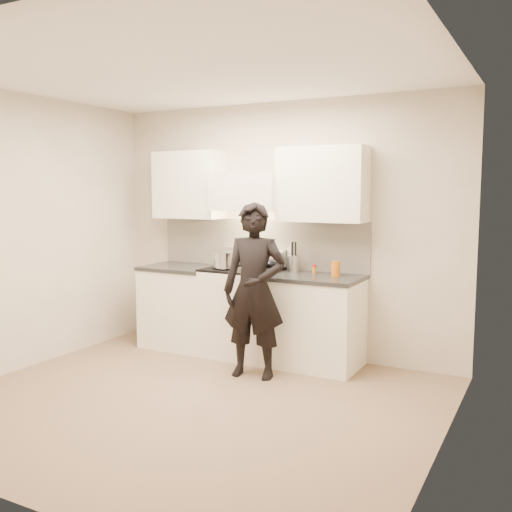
# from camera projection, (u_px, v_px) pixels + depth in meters

# --- Properties ---
(ground_plane) EXTENTS (4.00, 4.00, 0.00)m
(ground_plane) POSITION_uv_depth(u_px,v_px,m) (191.00, 402.00, 4.77)
(ground_plane) COLOR #7E624C
(room_shell) EXTENTS (4.04, 3.54, 2.70)m
(room_shell) POSITION_uv_depth(u_px,v_px,m) (207.00, 210.00, 4.94)
(room_shell) COLOR beige
(room_shell) RESTS_ON ground
(stove) EXTENTS (0.76, 0.65, 0.96)m
(stove) POSITION_uv_depth(u_px,v_px,m) (243.00, 311.00, 6.10)
(stove) COLOR white
(stove) RESTS_ON ground
(counter_right) EXTENTS (0.92, 0.67, 0.92)m
(counter_right) POSITION_uv_depth(u_px,v_px,m) (315.00, 321.00, 5.72)
(counter_right) COLOR white
(counter_right) RESTS_ON ground
(counter_left) EXTENTS (0.82, 0.67, 0.92)m
(counter_left) POSITION_uv_depth(u_px,v_px,m) (183.00, 306.00, 6.47)
(counter_left) COLOR white
(counter_left) RESTS_ON ground
(wok) EXTENTS (0.39, 0.47, 0.31)m
(wok) POSITION_uv_depth(u_px,v_px,m) (265.00, 257.00, 6.07)
(wok) COLOR #B4B4BE
(wok) RESTS_ON stove
(stock_pot) EXTENTS (0.35, 0.28, 0.17)m
(stock_pot) POSITION_uv_depth(u_px,v_px,m) (226.00, 260.00, 5.97)
(stock_pot) COLOR #B4B4BE
(stock_pot) RESTS_ON stove
(utensil_crock) EXTENTS (0.12, 0.12, 0.31)m
(utensil_crock) POSITION_uv_depth(u_px,v_px,m) (293.00, 262.00, 5.98)
(utensil_crock) COLOR #BABABA
(utensil_crock) RESTS_ON counter_right
(spice_jar) EXTENTS (0.04, 0.04, 0.09)m
(spice_jar) POSITION_uv_depth(u_px,v_px,m) (314.00, 269.00, 5.85)
(spice_jar) COLOR orange
(spice_jar) RESTS_ON counter_right
(oil_glass) EXTENTS (0.09, 0.09, 0.15)m
(oil_glass) POSITION_uv_depth(u_px,v_px,m) (336.00, 269.00, 5.62)
(oil_glass) COLOR #CB6612
(oil_glass) RESTS_ON counter_right
(person) EXTENTS (0.66, 0.49, 1.66)m
(person) POSITION_uv_depth(u_px,v_px,m) (254.00, 291.00, 5.35)
(person) COLOR black
(person) RESTS_ON ground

